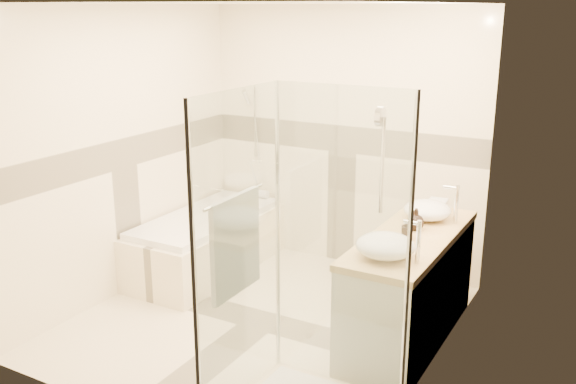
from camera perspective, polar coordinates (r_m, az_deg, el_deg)
The scene contains 12 objects.
room at distance 4.89m, azimuth -1.82°, elevation 1.74°, with size 2.82×3.02×2.52m.
bathtub at distance 6.26m, azimuth -7.22°, elevation -4.24°, with size 0.75×1.70×0.56m.
vanity at distance 5.00m, azimuth 10.70°, elevation -8.36°, with size 0.58×1.62×0.85m.
shower_enclosure at distance 4.02m, azimuth 0.59°, elevation -13.24°, with size 0.96×0.93×2.04m.
vessel_sink_near at distance 5.20m, azimuth 12.29°, elevation -1.57°, with size 0.37×0.37×0.15m, color white.
vessel_sink_far at distance 4.37m, azimuth 8.65°, elevation -4.74°, with size 0.40×0.40×0.16m, color white.
faucet_near at distance 5.12m, azimuth 14.65°, elevation -0.82°, with size 0.13×0.03×0.31m.
faucet_far at distance 4.28m, azimuth 11.40°, elevation -4.07°, with size 0.12×0.03×0.30m.
amenity_bottle_a at distance 4.74m, azimuth 10.43°, elevation -3.28°, with size 0.06×0.06×0.14m, color black.
amenity_bottle_b at distance 4.94m, azimuth 11.30°, elevation -2.38°, with size 0.13×0.13×0.16m, color black.
folded_towels at distance 5.45m, azimuth 13.08°, elevation -1.21°, with size 0.15×0.25×0.08m, color silver.
rolled_towel at distance 6.67m, azimuth -2.54°, elevation -0.16°, with size 0.09×0.09×0.19m, color silver.
Camera 1 is at (2.51, -4.04, 2.48)m, focal length 40.00 mm.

